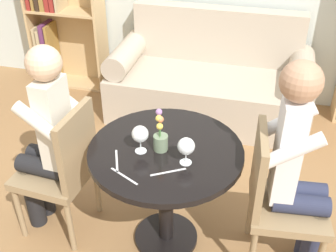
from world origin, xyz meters
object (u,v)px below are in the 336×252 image
Objects in this scene: person_right at (299,169)px; flower_vase at (160,137)px; bookshelf_left at (57,7)px; couch at (210,83)px; chair_left at (64,167)px; person_left at (47,141)px; wine_glass_right at (186,147)px; chair_right at (276,196)px; wine_glass_left at (140,135)px.

person_right is 5.35× the size of flower_vase.
flower_vase is (1.56, -1.87, -0.01)m from bookshelf_left.
couch is 1.96× the size of chair_left.
chair_left is (0.96, -1.90, -0.31)m from bookshelf_left.
bookshelf_left is 1.23× the size of person_left.
person_right is 0.60m from wine_glass_right.
person_left is 8.27× the size of wine_glass_right.
couch reaches higher than chair_right.
bookshelf_left reaches higher than chair_left.
person_right is 0.75m from flower_vase.
chair_right is (2.22, -1.85, -0.31)m from bookshelf_left.
wine_glass_left is at bearing -155.61° from flower_vase.
wine_glass_right is 0.63× the size of flower_vase.
chair_right is 0.82m from wine_glass_left.
flower_vase reaches higher than chair_left.
person_right reaches higher than chair_right.
flower_vase reaches higher than chair_right.
chair_left is 1.00× the size of chair_right.
wine_glass_left is (0.59, -0.02, 0.16)m from person_left.
chair_left and chair_right have the same top height.
flower_vase is at bearing 97.62° from chair_left.
chair_right is at bearing 5.05° from wine_glass_left.
person_right reaches higher than person_left.
flower_vase reaches higher than wine_glass_right.
wine_glass_left is at bearing 93.11° from chair_left.
wine_glass_left is 0.65× the size of flower_vase.
person_left is (-0.09, 0.01, 0.17)m from chair_left.
couch is 1.76m from chair_left.
bookshelf_left is at bearing 170.49° from couch.
wine_glass_left is 0.11m from flower_vase.
person_left is 0.70m from flower_vase.
wine_glass_right is at bearing -48.60° from bookshelf_left.
flower_vase is (0.60, 0.03, 0.30)m from chair_left.
bookshelf_left is 6.38× the size of flower_vase.
wine_glass_right is (0.76, -0.05, 0.32)m from chair_left.
bookshelf_left is at bearing -150.87° from person_left.
wine_glass_right is 0.18m from flower_vase.
chair_left is 0.19m from person_left.
chair_left is at bearing 176.41° from wine_glass_right.
wine_glass_left is (-0.75, -0.07, 0.33)m from chair_right.
wine_glass_right is at bearing 95.45° from person_right.
person_right is (2.30, -1.83, -0.11)m from bookshelf_left.
flower_vase is at bearing -90.99° from couch.
wine_glass_right is at bearing -8.10° from wine_glass_left.
chair_left is at bearing -176.73° from flower_vase.
chair_left is at bearing -63.18° from bookshelf_left.
person_left is at bearing -113.72° from couch.
chair_right reaches higher than wine_glass_left.
person_left reaches higher than chair_left.
chair_left is 1.35m from person_right.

